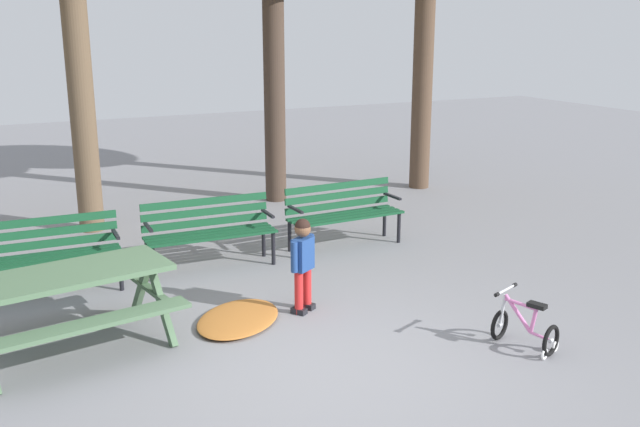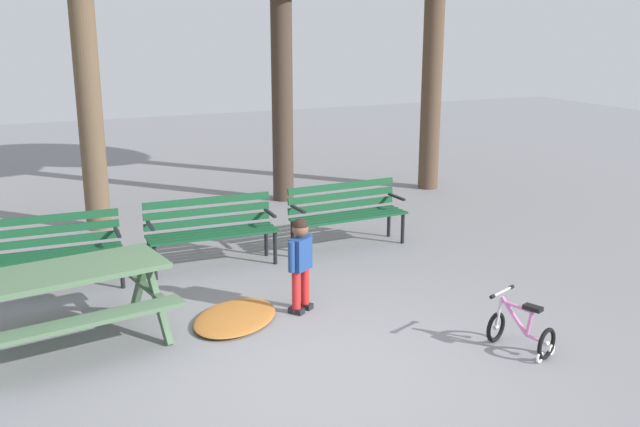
{
  "view_description": "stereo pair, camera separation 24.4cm",
  "coord_description": "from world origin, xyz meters",
  "views": [
    {
      "loc": [
        -2.56,
        -5.11,
        2.96
      ],
      "look_at": [
        0.91,
        1.96,
        0.85
      ],
      "focal_mm": 40.28,
      "sensor_mm": 36.0,
      "label": 1
    },
    {
      "loc": [
        -2.34,
        -5.22,
        2.96
      ],
      "look_at": [
        0.91,
        1.96,
        0.85
      ],
      "focal_mm": 40.28,
      "sensor_mm": 36.0,
      "label": 2
    }
  ],
  "objects": [
    {
      "name": "ground",
      "position": [
        0.0,
        0.0,
        0.0
      ],
      "size": [
        36.0,
        36.0,
        0.0
      ],
      "primitive_type": "plane",
      "color": "gray"
    },
    {
      "name": "picnic_table",
      "position": [
        -1.92,
        1.42,
        0.59
      ],
      "size": [
        1.99,
        1.62,
        0.79
      ],
      "color": "#4C6B4C",
      "rests_on": "ground"
    },
    {
      "name": "park_bench_far_left",
      "position": [
        -1.96,
        3.05,
        0.51
      ],
      "size": [
        1.61,
        0.5,
        0.85
      ],
      "color": "#144728",
      "rests_on": "ground"
    },
    {
      "name": "park_bench_left",
      "position": [
        -0.05,
        3.12,
        0.51
      ],
      "size": [
        1.61,
        0.51,
        0.85
      ],
      "color": "#144728",
      "rests_on": "ground"
    },
    {
      "name": "park_bench_right",
      "position": [
        1.84,
        3.16,
        0.51
      ],
      "size": [
        1.62,
        0.52,
        0.85
      ],
      "color": "#144728",
      "rests_on": "ground"
    },
    {
      "name": "child_standing",
      "position": [
        0.39,
        1.31,
        0.59
      ],
      "size": [
        0.34,
        0.27,
        1.01
      ],
      "color": "red",
      "rests_on": "ground"
    },
    {
      "name": "kids_bicycle",
      "position": [
        1.88,
        -0.4,
        0.2
      ],
      "size": [
        0.52,
        0.63,
        0.54
      ],
      "color": "black",
      "rests_on": "ground"
    },
    {
      "name": "leaf_pile",
      "position": [
        -0.32,
        1.35,
        0.04
      ],
      "size": [
        1.3,
        1.31,
        0.07
      ],
      "primitive_type": "ellipsoid",
      "rotation": [
        0.0,
        0.0,
        0.8
      ],
      "color": "#B26B2D",
      "rests_on": "ground"
    }
  ]
}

